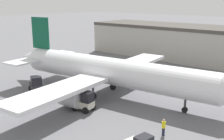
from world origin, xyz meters
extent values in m
plane|color=slate|center=(0.00, 0.00, 0.00)|extent=(400.00, 400.00, 0.00)
cylinder|color=white|center=(0.00, 0.00, 3.63)|extent=(29.66, 7.22, 3.74)
cone|color=white|center=(-16.65, -2.00, 3.63)|extent=(4.51, 4.02, 3.55)
cube|color=white|center=(-2.54, 8.81, 2.97)|extent=(5.99, 14.77, 0.50)
cube|color=white|center=(-0.38, -9.16, 2.97)|extent=(5.99, 14.77, 0.50)
cylinder|color=#B7B7BC|center=(-2.28, 6.67, 1.48)|extent=(2.96, 2.50, 2.19)
cylinder|color=#B7B7BC|center=(-0.64, -7.02, 1.48)|extent=(2.96, 2.50, 2.19)
cube|color=#0C4C33|center=(-13.86, -1.66, 8.02)|extent=(3.55, 0.78, 5.05)
cube|color=white|center=(-14.35, 2.43, 4.00)|extent=(3.88, 4.86, 0.24)
cube|color=white|center=(-13.37, -5.75, 4.00)|extent=(3.88, 4.86, 0.24)
cylinder|color=#38383D|center=(10.52, 1.26, 0.88)|extent=(0.28, 0.28, 1.76)
cylinder|color=black|center=(10.52, 1.26, 0.35)|extent=(0.74, 0.43, 0.70)
cylinder|color=#38383D|center=(-1.17, -2.59, 0.88)|extent=(0.28, 0.28, 1.76)
cylinder|color=black|center=(-1.17, -2.59, 0.45)|extent=(0.94, 0.45, 0.90)
cylinder|color=#38383D|center=(-1.75, 2.24, 0.88)|extent=(0.28, 0.28, 1.76)
cylinder|color=black|center=(-1.75, 2.24, 0.45)|extent=(0.94, 0.45, 0.90)
cylinder|color=#1E2338|center=(11.62, -5.56, 0.42)|extent=(0.28, 0.28, 0.84)
cylinder|color=yellow|center=(11.62, -5.56, 1.17)|extent=(0.38, 0.38, 0.66)
sphere|color=tan|center=(11.62, -5.56, 1.62)|extent=(0.24, 0.24, 0.24)
cube|color=beige|center=(0.74, -6.23, 0.83)|extent=(2.68, 1.87, 0.85)
cube|color=black|center=(1.42, -6.11, 1.85)|extent=(1.29, 1.49, 1.21)
cylinder|color=black|center=(1.71, -6.81, 0.40)|extent=(0.84, 0.41, 0.81)
cylinder|color=black|center=(1.47, -5.36, 0.40)|extent=(0.84, 0.41, 0.81)
cylinder|color=black|center=(0.01, -7.10, 0.40)|extent=(0.84, 0.41, 0.81)
cylinder|color=black|center=(-0.24, -5.65, 0.40)|extent=(0.84, 0.41, 0.81)
cube|color=#2D2D33|center=(-9.96, -5.75, 0.75)|extent=(3.16, 2.66, 0.86)
cube|color=black|center=(-9.27, -6.09, 1.80)|extent=(1.72, 1.84, 1.23)
cube|color=#333333|center=(-10.39, -5.54, 1.78)|extent=(2.03, 1.77, 0.67)
cylinder|color=black|center=(-9.47, -6.90, 0.32)|extent=(0.69, 0.53, 0.63)
cylinder|color=black|center=(-8.74, -5.44, 0.32)|extent=(0.69, 0.53, 0.63)
cylinder|color=black|center=(-11.17, -6.06, 0.32)|extent=(0.69, 0.53, 0.63)
cylinder|color=black|center=(-10.45, -4.60, 0.32)|extent=(0.69, 0.53, 0.63)
camera|label=1|loc=(24.57, -28.40, 13.27)|focal=45.00mm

